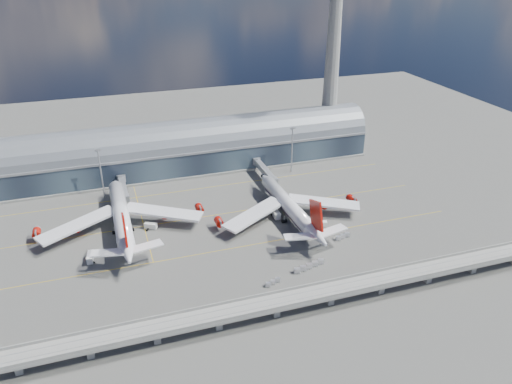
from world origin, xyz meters
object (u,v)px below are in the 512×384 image
object	(u,v)px
floodlight_mast_right	(292,149)
service_truck_4	(263,209)
service_truck_0	(91,257)
service_truck_5	(151,226)
airliner_left	(121,217)
service_truck_2	(319,224)
service_truck_3	(276,214)
airliner_right	(290,207)
service_truck_1	(123,240)
cargo_train_0	(273,282)
control_tower	(332,63)
cargo_train_1	(309,266)
cargo_train_2	(343,236)
floodlight_mast_left	(101,172)

from	to	relation	value
floodlight_mast_right	service_truck_4	size ratio (longest dim) A/B	5.42
service_truck_0	service_truck_5	bearing A→B (deg)	41.25
airliner_left	service_truck_5	bearing A→B (deg)	-11.78
service_truck_2	service_truck_3	xyz separation A→B (m)	(-15.11, 13.94, 0.34)
airliner_right	service_truck_1	xyz separation A→B (m)	(-74.23, 2.36, -4.54)
cargo_train_0	floodlight_mast_right	bearing A→B (deg)	-4.69
control_tower	cargo_train_1	size ratio (longest dim) A/B	7.26
service_truck_3	cargo_train_0	xyz separation A→B (m)	(-18.80, -47.19, -0.90)
service_truck_0	service_truck_3	world-z (taller)	service_truck_3
service_truck_3	cargo_train_2	xyz separation A→B (m)	(20.66, -26.26, -0.80)
service_truck_0	service_truck_3	xyz separation A→B (m)	(82.13, 9.85, 0.19)
cargo_train_2	floodlight_mast_right	bearing A→B (deg)	11.76
airliner_right	service_truck_1	size ratio (longest dim) A/B	13.50
airliner_left	service_truck_0	size ratio (longest dim) A/B	10.68
floodlight_mast_right	service_truck_0	distance (m)	122.46
service_truck_5	cargo_train_1	world-z (taller)	service_truck_5
control_tower	service_truck_1	distance (m)	158.17
airliner_left	service_truck_5	distance (m)	13.24
service_truck_4	cargo_train_1	bearing A→B (deg)	-76.41
airliner_left	service_truck_5	xyz separation A→B (m)	(11.85, -2.49, -5.36)
airliner_right	service_truck_0	size ratio (longest dim) A/B	10.04
service_truck_3	cargo_train_0	distance (m)	50.81
service_truck_0	service_truck_5	distance (m)	31.39
airliner_left	service_truck_1	xyz separation A→B (m)	(-0.91, -10.94, -5.30)
airliner_left	control_tower	bearing A→B (deg)	26.35
floodlight_mast_left	cargo_train_1	world-z (taller)	floodlight_mast_left
service_truck_2	cargo_train_1	world-z (taller)	service_truck_2
control_tower	floodlight_mast_right	size ratio (longest dim) A/B	4.01
control_tower	floodlight_mast_left	world-z (taller)	control_tower
service_truck_4	cargo_train_1	xyz separation A→B (m)	(1.99, -49.47, -0.31)
floodlight_mast_left	cargo_train_1	distance (m)	114.30
floodlight_mast_left	service_truck_1	bearing A→B (deg)	-83.96
service_truck_0	service_truck_2	distance (m)	97.32
service_truck_5	cargo_train_2	xyz separation A→B (m)	(76.76, -33.95, -0.48)
airliner_left	service_truck_3	xyz separation A→B (m)	(67.95, -10.18, -5.04)
airliner_right	cargo_train_1	distance (m)	39.97
airliner_right	service_truck_4	world-z (taller)	airliner_right
control_tower	service_truck_3	xyz separation A→B (m)	(-61.20, -73.94, -49.95)
cargo_train_2	control_tower	bearing A→B (deg)	-5.88
floodlight_mast_left	cargo_train_1	xyz separation A→B (m)	(71.80, -88.03, -12.65)
service_truck_0	airliner_left	bearing A→B (deg)	61.99
service_truck_4	cargo_train_2	world-z (taller)	service_truck_4
floodlight_mast_right	service_truck_1	world-z (taller)	floodlight_mast_right
airliner_left	service_truck_1	world-z (taller)	airliner_left
control_tower	service_truck_0	distance (m)	173.43
service_truck_3	cargo_train_0	size ratio (longest dim) A/B	1.02
airliner_left	floodlight_mast_left	bearing A→B (deg)	99.36
service_truck_0	service_truck_5	xyz separation A→B (m)	(26.03, 17.55, -0.13)
control_tower	airliner_right	size ratio (longest dim) A/B	1.42
service_truck_4	service_truck_5	size ratio (longest dim) A/B	0.81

